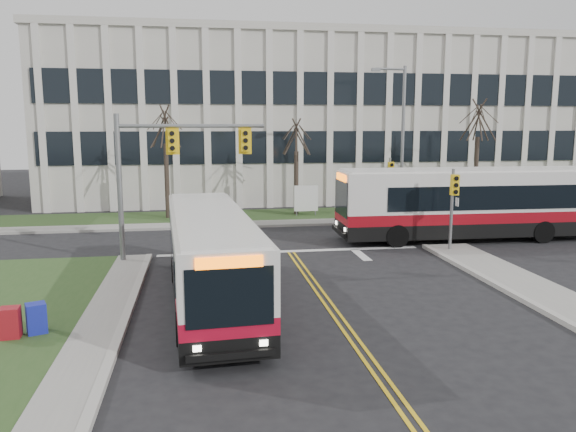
# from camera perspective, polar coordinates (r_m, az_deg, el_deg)

# --- Properties ---
(ground) EXTENTS (120.00, 120.00, 0.00)m
(ground) POSITION_cam_1_polar(r_m,az_deg,el_deg) (18.04, 4.45, -9.38)
(ground) COLOR black
(ground) RESTS_ON ground
(sidewalk_west) EXTENTS (1.20, 26.00, 0.14)m
(sidewalk_west) POSITION_cam_1_polar(r_m,az_deg,el_deg) (13.28, -21.98, -16.84)
(sidewalk_west) COLOR #9E9B93
(sidewalk_west) RESTS_ON ground
(sidewalk_cross) EXTENTS (44.00, 1.60, 0.14)m
(sidewalk_cross) POSITION_cam_1_polar(r_m,az_deg,el_deg) (33.55, 6.77, -0.54)
(sidewalk_cross) COLOR #9E9B93
(sidewalk_cross) RESTS_ON ground
(building_lawn) EXTENTS (44.00, 5.00, 0.12)m
(building_lawn) POSITION_cam_1_polar(r_m,az_deg,el_deg) (36.22, 5.58, 0.19)
(building_lawn) COLOR #2D4B20
(building_lawn) RESTS_ON ground
(office_building) EXTENTS (40.00, 16.00, 12.00)m
(office_building) POSITION_cam_1_polar(r_m,az_deg,el_deg) (47.48, 2.02, 9.58)
(office_building) COLOR beige
(office_building) RESTS_ON ground
(mast_arm_signal) EXTENTS (6.11, 0.38, 6.20)m
(mast_arm_signal) POSITION_cam_1_polar(r_m,az_deg,el_deg) (23.88, -12.84, 5.45)
(mast_arm_signal) COLOR slate
(mast_arm_signal) RESTS_ON ground
(signal_pole_near) EXTENTS (0.34, 0.39, 3.80)m
(signal_pole_near) POSITION_cam_1_polar(r_m,az_deg,el_deg) (26.25, 16.43, 1.78)
(signal_pole_near) COLOR slate
(signal_pole_near) RESTS_ON ground
(signal_pole_far) EXTENTS (0.34, 0.39, 3.80)m
(signal_pole_far) POSITION_cam_1_polar(r_m,az_deg,el_deg) (34.08, 10.33, 3.66)
(signal_pole_far) COLOR slate
(signal_pole_far) RESTS_ON ground
(streetlight) EXTENTS (2.15, 0.25, 9.20)m
(streetlight) POSITION_cam_1_polar(r_m,az_deg,el_deg) (34.96, 11.32, 8.19)
(streetlight) COLOR slate
(streetlight) RESTS_ON ground
(directory_sign) EXTENTS (1.50, 0.12, 2.00)m
(directory_sign) POSITION_cam_1_polar(r_m,az_deg,el_deg) (35.03, 1.85, 1.76)
(directory_sign) COLOR slate
(directory_sign) RESTS_ON ground
(tree_left) EXTENTS (1.80, 1.80, 7.70)m
(tree_left) POSITION_cam_1_polar(r_m,az_deg,el_deg) (34.67, -12.38, 8.67)
(tree_left) COLOR #42352B
(tree_left) RESTS_ON ground
(tree_mid) EXTENTS (1.80, 1.80, 6.82)m
(tree_mid) POSITION_cam_1_polar(r_m,az_deg,el_deg) (35.34, 0.86, 7.87)
(tree_mid) COLOR #42352B
(tree_mid) RESTS_ON ground
(tree_right) EXTENTS (1.80, 1.80, 8.25)m
(tree_right) POSITION_cam_1_polar(r_m,az_deg,el_deg) (39.02, 18.79, 9.03)
(tree_right) COLOR #42352B
(tree_right) RESTS_ON ground
(bus_main) EXTENTS (3.05, 11.03, 2.91)m
(bus_main) POSITION_cam_1_polar(r_m,az_deg,el_deg) (18.35, -7.91, -4.39)
(bus_main) COLOR silver
(bus_main) RESTS_ON ground
(bus_cross) EXTENTS (13.19, 3.08, 3.50)m
(bus_cross) POSITION_cam_1_polar(r_m,az_deg,el_deg) (29.59, 17.92, 1.05)
(bus_cross) COLOR silver
(bus_cross) RESTS_ON ground
(newspaper_box_blue) EXTENTS (0.63, 0.60, 0.95)m
(newspaper_box_blue) POSITION_cam_1_polar(r_m,az_deg,el_deg) (17.05, -24.18, -9.64)
(newspaper_box_blue) COLOR #161E9A
(newspaper_box_blue) RESTS_ON ground
(newspaper_box_red) EXTENTS (0.54, 0.49, 0.95)m
(newspaper_box_red) POSITION_cam_1_polar(r_m,az_deg,el_deg) (16.98, -26.36, -9.86)
(newspaper_box_red) COLOR maroon
(newspaper_box_red) RESTS_ON ground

